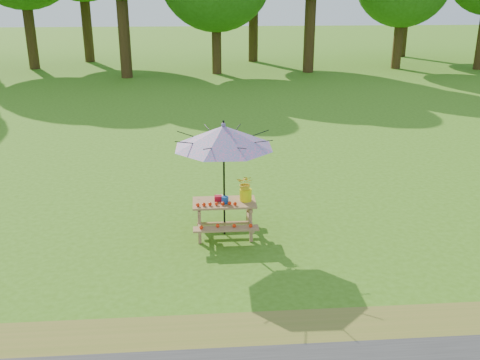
{
  "coord_description": "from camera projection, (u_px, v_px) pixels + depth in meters",
  "views": [
    {
      "loc": [
        -3.63,
        -8.9,
        4.5
      ],
      "look_at": [
        -2.88,
        0.5,
        1.1
      ],
      "focal_mm": 40.0,
      "sensor_mm": 36.0,
      "label": 1
    }
  ],
  "objects": [
    {
      "name": "picnic_table",
      "position": [
        224.0,
        218.0,
        10.26
      ],
      "size": [
        1.2,
        1.32,
        0.67
      ],
      "color": "#9A6445",
      "rests_on": "ground"
    },
    {
      "name": "ground",
      "position": [
        393.0,
        239.0,
        10.14
      ],
      "size": [
        120.0,
        120.0,
        0.0
      ],
      "primitive_type": "plane",
      "color": "#3D6B14",
      "rests_on": "ground"
    },
    {
      "name": "patio_umbrella",
      "position": [
        224.0,
        137.0,
        9.71
      ],
      "size": [
        2.43,
        2.43,
        2.25
      ],
      "color": "black",
      "rests_on": "ground"
    },
    {
      "name": "flower_bucket",
      "position": [
        246.0,
        187.0,
        10.11
      ],
      "size": [
        0.39,
        0.36,
        0.52
      ],
      "color": "#F0EB0C",
      "rests_on": "picnic_table"
    },
    {
      "name": "produce_bins",
      "position": [
        221.0,
        199.0,
        10.15
      ],
      "size": [
        0.26,
        0.35,
        0.13
      ],
      "color": "#A90D24",
      "rests_on": "picnic_table"
    },
    {
      "name": "tomatoes_row",
      "position": [
        217.0,
        204.0,
        9.96
      ],
      "size": [
        0.77,
        0.13,
        0.07
      ],
      "primitive_type": null,
      "color": "red",
      "rests_on": "picnic_table"
    },
    {
      "name": "drygrass_strip",
      "position": [
        463.0,
        327.0,
        7.52
      ],
      "size": [
        120.0,
        1.2,
        0.01
      ],
      "primitive_type": "cube",
      "color": "olive",
      "rests_on": "ground"
    }
  ]
}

